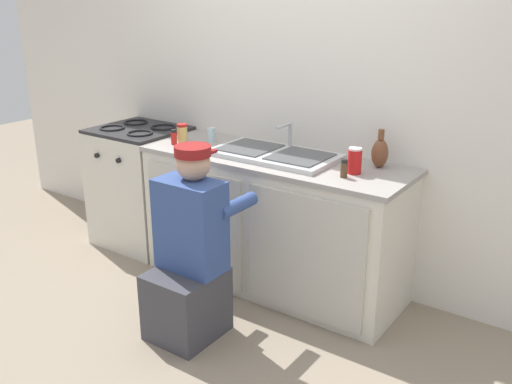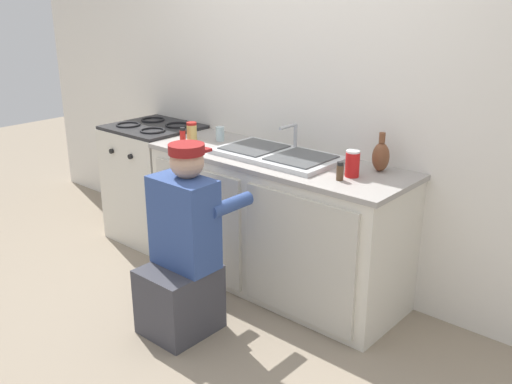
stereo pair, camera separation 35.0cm
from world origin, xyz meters
name	(u,v)px [view 1 (the left image)]	position (x,y,z in m)	size (l,w,h in m)	color
ground_plane	(247,300)	(0.00, 0.00, 0.00)	(12.00, 12.00, 0.00)	gray
back_wall	(304,92)	(0.00, 0.65, 1.25)	(6.00, 0.10, 2.50)	silver
counter_cabinet	(273,225)	(0.00, 0.29, 0.43)	(1.74, 0.62, 0.86)	silver
countertop	(274,159)	(0.00, 0.30, 0.87)	(1.78, 0.62, 0.03)	#9E9993
sink_double_basin	(274,154)	(0.00, 0.30, 0.91)	(0.80, 0.44, 0.19)	silver
stove_range	(142,186)	(-1.22, 0.30, 0.46)	(0.65, 0.62, 0.93)	silver
plumber_person	(190,259)	(-0.06, -0.46, 0.46)	(0.42, 0.61, 1.10)	#3F3F47
spice_bottle_red	(174,137)	(-0.73, 0.17, 0.94)	(0.04, 0.04, 0.10)	red
spice_bottle_pepper	(344,169)	(0.55, 0.17, 0.94)	(0.04, 0.04, 0.10)	#513823
water_glass	(211,135)	(-0.56, 0.37, 0.94)	(0.06, 0.06, 0.10)	#ADC6CC
vase_decorative	(380,153)	(0.63, 0.47, 0.98)	(0.10, 0.10, 0.23)	brown
condiment_jar	(182,133)	(-0.73, 0.25, 0.95)	(0.07, 0.07, 0.13)	#DBB760
soda_cup_red	(355,161)	(0.57, 0.28, 0.97)	(0.08, 0.08, 0.15)	red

